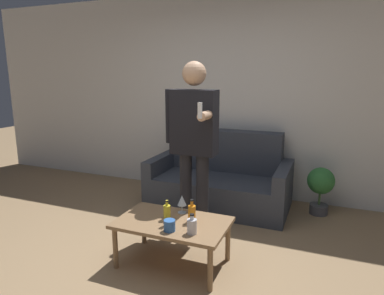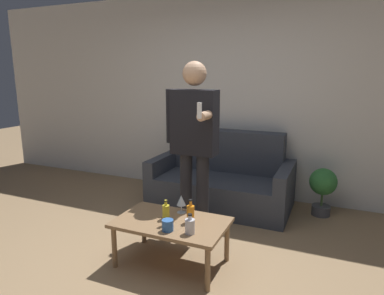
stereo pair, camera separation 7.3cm
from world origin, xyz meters
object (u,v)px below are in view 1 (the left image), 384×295
at_px(couch, 221,180).
at_px(person_standing_front, 193,136).
at_px(coffee_table, 173,226).
at_px(bottle_orange, 192,226).

relative_size(couch, person_standing_front, 0.97).
height_order(coffee_table, bottle_orange, bottle_orange).
relative_size(couch, coffee_table, 1.79).
xyz_separation_m(coffee_table, person_standing_front, (-0.06, 0.64, 0.68)).
bearing_deg(couch, bottle_orange, -80.29).
bearing_deg(bottle_orange, coffee_table, 148.14).
bearing_deg(bottle_orange, person_standing_front, 111.10).
bearing_deg(person_standing_front, coffee_table, -84.40).
xyz_separation_m(couch, coffee_table, (0.05, -1.54, 0.04)).
distance_m(couch, person_standing_front, 1.15).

